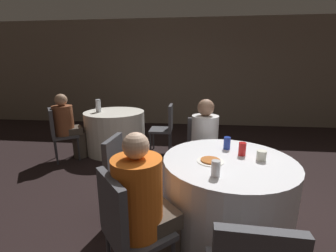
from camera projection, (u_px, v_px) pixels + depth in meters
ground_plane at (241, 234)px, 2.14m from camera, size 16.00×16.00×0.00m
wall_back at (211, 74)px, 6.00m from camera, size 16.00×0.06×2.80m
table_near at (226, 198)px, 2.07m from camera, size 1.16×1.16×0.76m
table_far at (115, 131)px, 4.24m from camera, size 1.10×1.10×0.76m
chair_near_west at (123, 174)px, 2.19m from camera, size 0.43×0.43×0.90m
chair_near_southwest at (126, 224)px, 1.48m from camera, size 0.56×0.56×0.90m
chair_near_north at (203, 146)px, 2.99m from camera, size 0.47×0.47×0.90m
chair_far_southwest at (58, 130)px, 3.74m from camera, size 0.56×0.56×0.90m
chair_far_east at (166, 125)px, 4.11m from camera, size 0.41×0.40×0.90m
person_floral_shirt at (69, 127)px, 3.81m from camera, size 0.47×0.44×1.13m
person_orange_shirt at (147, 210)px, 1.56m from camera, size 0.47×0.46×1.15m
person_white_shirt at (206, 146)px, 2.82m from camera, size 0.37×0.50×1.17m
pizza_plate_near at (210, 161)px, 1.92m from camera, size 0.23×0.23×0.02m
soda_can_silver at (216, 168)px, 1.65m from camera, size 0.07×0.07×0.12m
soda_can_red at (242, 149)px, 2.05m from camera, size 0.07×0.07×0.12m
soda_can_blue at (227, 143)px, 2.21m from camera, size 0.07×0.07×0.12m
cup_near at (261, 156)px, 1.94m from camera, size 0.08×0.08×0.09m
bottle_far at (98, 106)px, 4.08m from camera, size 0.09×0.09×0.23m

